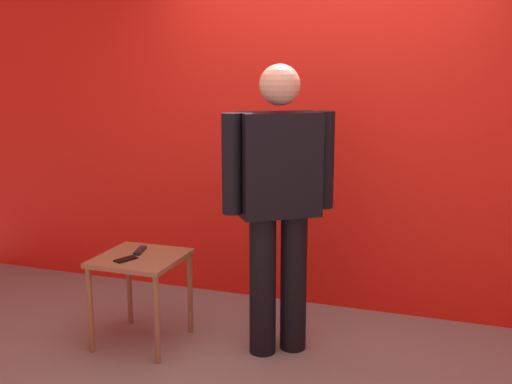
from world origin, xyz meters
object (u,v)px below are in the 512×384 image
(standing_person, at_px, (279,196))
(side_table, at_px, (141,269))
(tv_remote, at_px, (140,251))
(cell_phone, at_px, (126,259))

(standing_person, distance_m, side_table, 1.04)
(side_table, distance_m, tv_remote, 0.13)
(standing_person, bearing_deg, tv_remote, -173.44)
(standing_person, xyz_separation_m, cell_phone, (-0.93, -0.29, -0.42))
(side_table, height_order, cell_phone, cell_phone)
(side_table, bearing_deg, cell_phone, -111.88)
(cell_phone, bearing_deg, tv_remote, 112.30)
(side_table, distance_m, cell_phone, 0.15)
(standing_person, relative_size, side_table, 3.04)
(standing_person, distance_m, tv_remote, 1.02)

